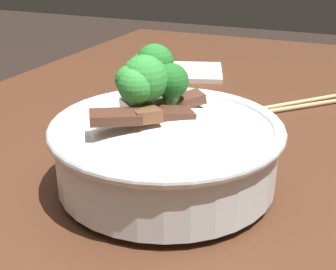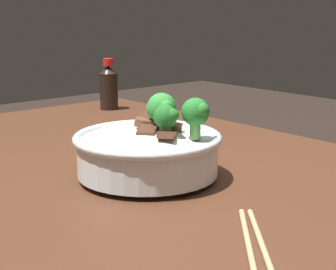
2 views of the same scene
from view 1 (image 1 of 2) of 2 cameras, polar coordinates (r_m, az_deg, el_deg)
dining_table at (r=0.58m, az=4.88°, el=-16.10°), size 1.42×0.88×0.77m
rice_bowl at (r=0.44m, az=-0.36°, el=-0.82°), size 0.23×0.23×0.13m
chopsticks_pair at (r=0.69m, az=15.10°, el=3.52°), size 0.18×0.17×0.01m
folded_napkin at (r=0.85m, az=2.76°, el=7.95°), size 0.15×0.15×0.01m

